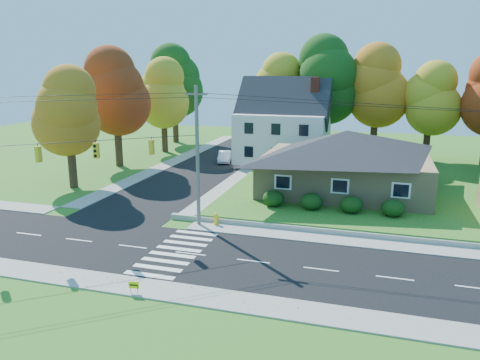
# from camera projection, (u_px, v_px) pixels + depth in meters

# --- Properties ---
(ground) EXTENTS (120.00, 120.00, 0.00)m
(ground) POSITION_uv_depth(u_px,v_px,m) (191.00, 254.00, 28.80)
(ground) COLOR #3D7923
(road_main) EXTENTS (90.00, 8.00, 0.02)m
(road_main) POSITION_uv_depth(u_px,v_px,m) (191.00, 254.00, 28.80)
(road_main) COLOR black
(road_main) RESTS_ON ground
(road_cross) EXTENTS (8.00, 44.00, 0.02)m
(road_cross) POSITION_uv_depth(u_px,v_px,m) (213.00, 164.00, 55.23)
(road_cross) COLOR black
(road_cross) RESTS_ON ground
(sidewalk_north) EXTENTS (90.00, 2.00, 0.08)m
(sidewalk_north) POSITION_uv_depth(u_px,v_px,m) (217.00, 227.00, 33.44)
(sidewalk_north) COLOR #9C9A90
(sidewalk_north) RESTS_ON ground
(sidewalk_south) EXTENTS (90.00, 2.00, 0.08)m
(sidewalk_south) POSITION_uv_depth(u_px,v_px,m) (153.00, 289.00, 24.14)
(sidewalk_south) COLOR #9C9A90
(sidewalk_south) RESTS_ON ground
(lawn) EXTENTS (30.00, 30.00, 0.50)m
(lawn) POSITION_uv_depth(u_px,v_px,m) (401.00, 185.00, 44.66)
(lawn) COLOR #3D7923
(lawn) RESTS_ON ground
(ranch_house) EXTENTS (14.60, 10.60, 5.40)m
(ranch_house) POSITION_uv_depth(u_px,v_px,m) (346.00, 161.00, 40.68)
(ranch_house) COLOR tan
(ranch_house) RESTS_ON lawn
(colonial_house) EXTENTS (10.40, 8.40, 9.60)m
(colonial_house) POSITION_uv_depth(u_px,v_px,m) (284.00, 126.00, 53.76)
(colonial_house) COLOR silver
(colonial_house) RESTS_ON lawn
(hedge_row) EXTENTS (10.70, 1.70, 1.27)m
(hedge_row) POSITION_uv_depth(u_px,v_px,m) (331.00, 203.00, 35.56)
(hedge_row) COLOR #163A10
(hedge_row) RESTS_ON lawn
(traffic_infrastructure) EXTENTS (38.10, 10.66, 10.00)m
(traffic_infrastructure) POSITION_uv_depth(u_px,v_px,m) (195.00, 168.00, 28.88)
(traffic_infrastructure) COLOR #666059
(traffic_infrastructure) RESTS_ON ground
(tree_lot_0) EXTENTS (6.72, 6.72, 12.51)m
(tree_lot_0) POSITION_uv_depth(u_px,v_px,m) (278.00, 90.00, 59.03)
(tree_lot_0) COLOR #3F2A19
(tree_lot_0) RESTS_ON lawn
(tree_lot_1) EXTENTS (7.84, 7.84, 14.60)m
(tree_lot_1) POSITION_uv_depth(u_px,v_px,m) (325.00, 80.00, 56.12)
(tree_lot_1) COLOR #3F2A19
(tree_lot_1) RESTS_ON lawn
(tree_lot_2) EXTENTS (7.28, 7.28, 13.56)m
(tree_lot_2) POSITION_uv_depth(u_px,v_px,m) (377.00, 86.00, 55.53)
(tree_lot_2) COLOR #3F2A19
(tree_lot_2) RESTS_ON lawn
(tree_lot_3) EXTENTS (6.16, 6.16, 11.47)m
(tree_lot_3) POSITION_uv_depth(u_px,v_px,m) (431.00, 99.00, 53.24)
(tree_lot_3) COLOR #3F2A19
(tree_lot_3) RESTS_ON lawn
(tree_west_0) EXTENTS (6.16, 6.16, 11.47)m
(tree_west_0) POSITION_uv_depth(u_px,v_px,m) (68.00, 112.00, 43.02)
(tree_west_0) COLOR #3F2A19
(tree_west_0) RESTS_ON ground
(tree_west_1) EXTENTS (7.28, 7.28, 13.56)m
(tree_west_1) POSITION_uv_depth(u_px,v_px,m) (115.00, 92.00, 52.29)
(tree_west_1) COLOR #3F2A19
(tree_west_1) RESTS_ON ground
(tree_west_2) EXTENTS (6.72, 6.72, 12.51)m
(tree_west_2) POSITION_uv_depth(u_px,v_px,m) (163.00, 93.00, 61.48)
(tree_west_2) COLOR #3F2A19
(tree_west_2) RESTS_ON ground
(tree_west_3) EXTENTS (7.84, 7.84, 14.60)m
(tree_west_3) POSITION_uv_depth(u_px,v_px,m) (174.00, 81.00, 69.17)
(tree_west_3) COLOR #3F2A19
(tree_west_3) RESTS_ON ground
(white_car) EXTENTS (2.30, 4.21, 1.32)m
(white_car) POSITION_uv_depth(u_px,v_px,m) (225.00, 157.00, 56.24)
(white_car) COLOR silver
(white_car) RESTS_ON road_cross
(fire_hydrant) EXTENTS (0.53, 0.41, 0.91)m
(fire_hydrant) POSITION_uv_depth(u_px,v_px,m) (216.00, 219.00, 33.90)
(fire_hydrant) COLOR yellow
(fire_hydrant) RESTS_ON ground
(yard_sign) EXTENTS (0.54, 0.12, 0.68)m
(yard_sign) POSITION_uv_depth(u_px,v_px,m) (134.00, 285.00, 23.60)
(yard_sign) COLOR black
(yard_sign) RESTS_ON ground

